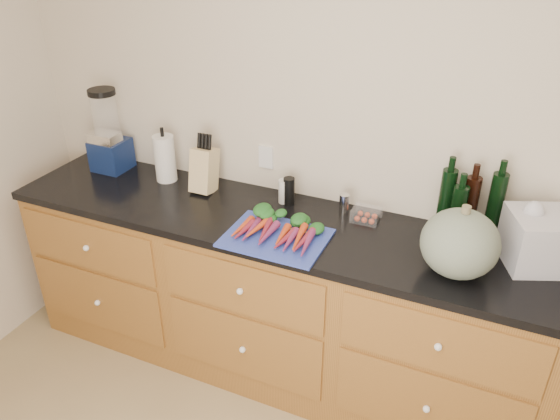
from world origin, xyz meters
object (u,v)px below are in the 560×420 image
at_px(blender_appliance, 108,135).
at_px(tomato_box, 366,215).
at_px(knife_block, 204,170).
at_px(paper_towel, 165,158).
at_px(squash, 460,244).
at_px(cutting_board, 276,238).
at_px(carrots, 279,229).

distance_m(blender_appliance, tomato_box, 1.52).
bearing_deg(knife_block, paper_towel, 175.57).
relative_size(paper_towel, knife_block, 1.12).
bearing_deg(knife_block, squash, -10.07).
distance_m(squash, tomato_box, 0.54).
height_order(knife_block, tomato_box, knife_block).
relative_size(cutting_board, knife_block, 1.99).
bearing_deg(blender_appliance, tomato_box, 0.48).
relative_size(carrots, squash, 1.20).
relative_size(squash, paper_towel, 1.23).
xyz_separation_m(cutting_board, tomato_box, (0.33, 0.33, 0.03)).
xyz_separation_m(squash, knife_block, (-1.34, 0.24, -0.03)).
distance_m(carrots, paper_towel, 0.86).
xyz_separation_m(paper_towel, knife_block, (0.26, -0.02, -0.01)).
bearing_deg(carrots, knife_block, 154.44).
relative_size(cutting_board, tomato_box, 3.44).
bearing_deg(squash, carrots, -178.11).
xyz_separation_m(knife_block, tomato_box, (0.88, 0.03, -0.08)).
xyz_separation_m(carrots, knife_block, (-0.55, 0.26, 0.08)).
bearing_deg(tomato_box, squash, -30.29).
bearing_deg(squash, tomato_box, 149.71).
height_order(cutting_board, knife_block, knife_block).
xyz_separation_m(squash, tomato_box, (-0.46, 0.27, -0.11)).
distance_m(paper_towel, tomato_box, 1.14).
height_order(cutting_board, blender_appliance, blender_appliance).
xyz_separation_m(carrots, paper_towel, (-0.81, 0.28, 0.09)).
xyz_separation_m(cutting_board, paper_towel, (-0.81, 0.32, 0.12)).
xyz_separation_m(carrots, blender_appliance, (-1.18, 0.28, 0.17)).
xyz_separation_m(squash, paper_towel, (-1.60, 0.26, -0.01)).
bearing_deg(tomato_box, blender_appliance, -179.52).
bearing_deg(cutting_board, squash, 4.55).
bearing_deg(blender_appliance, carrots, -13.40).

